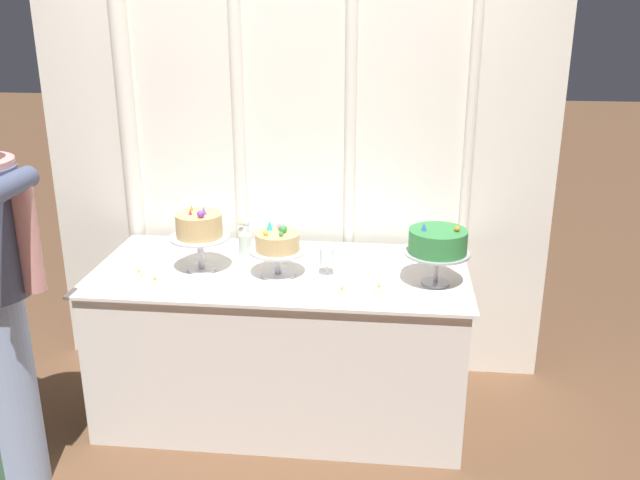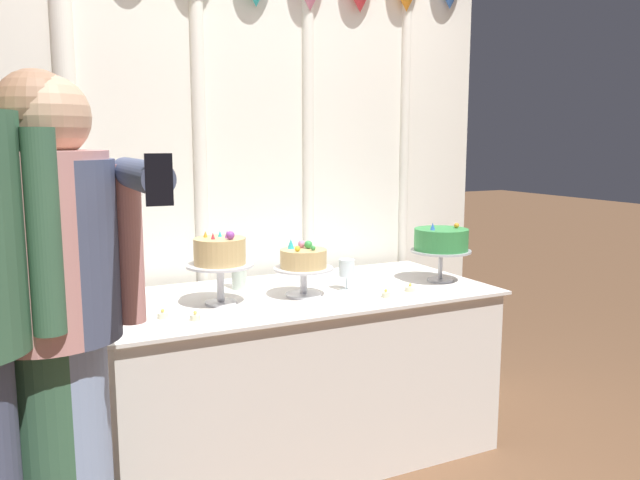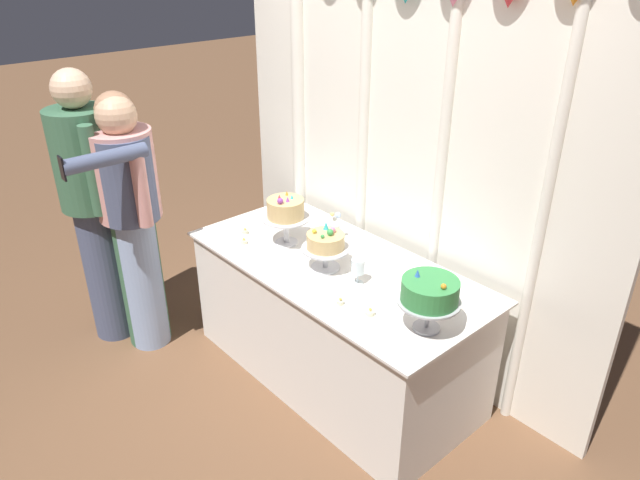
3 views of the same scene
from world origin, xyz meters
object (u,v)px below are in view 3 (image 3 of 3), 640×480
Objects in this scene: wine_glass at (358,267)px; tealight_far_right at (370,312)px; cake_table at (335,321)px; cake_display_center at (326,244)px; tealight_far_left at (245,232)px; tealight_near_right at (340,302)px; flower_vase at (334,230)px; guest_girl_blue_dress at (132,218)px; cake_display_leftmost at (286,211)px; guest_man_dark_suit at (93,202)px; cake_display_rightmost at (430,293)px; tealight_near_left at (244,242)px; guest_man_pink_jacket at (132,217)px.

tealight_far_right is at bearing -32.79° from wine_glass.
tealight_far_right is (0.48, -0.21, 0.40)m from cake_table.
tealight_far_left is at bearing -172.57° from cake_display_center.
wine_glass is 3.78× the size of tealight_near_right.
flower_vase is 4.35× the size of tealight_far_left.
guest_girl_blue_dress reaches higher than tealight_far_right.
guest_man_dark_suit reaches higher than cake_display_leftmost.
flower_vase is 1.49m from guest_man_dark_suit.
cake_display_leftmost reaches higher than tealight_near_right.
cake_display_rightmost is 6.11× the size of tealight_far_right.
cake_table is 1.01× the size of guest_man_dark_suit.
cake_table is 6.75× the size of cake_display_center.
guest_man_dark_suit reaches higher than cake_display_rightmost.
cake_display_rightmost is at bearing -16.80° from flower_vase.
cake_display_leftmost is 0.32m from flower_vase.
guest_girl_blue_dress reaches higher than tealight_far_left.
cake_table is 0.66m from tealight_far_right.
guest_girl_blue_dress reaches higher than cake_display_leftmost.
tealight_near_left is (0.11, -0.08, -0.00)m from tealight_far_left.
guest_man_pink_jacket reaches higher than wine_glass.
guest_man_dark_suit is at bearing -150.77° from guest_man_pink_jacket.
tealight_far_left is at bearing -177.40° from cake_display_rightmost.
guest_man_pink_jacket reaches higher than tealight_near_left.
tealight_far_right is (0.69, -0.40, -0.06)m from flower_vase.
tealight_far_right is at bearing 18.46° from guest_man_dark_suit.
tealight_far_left is at bearing -166.18° from cake_table.
guest_man_dark_suit reaches higher than wine_glass.
guest_man_dark_suit reaches higher than cake_table.
tealight_near_right is 0.02× the size of guest_man_pink_jacket.
wine_glass is at bearing 26.45° from guest_girl_blue_dress.
cake_table is at bearing 31.64° from guest_man_dark_suit.
cake_display_rightmost is 7.16× the size of tealight_near_left.
cake_display_center is at bearing -50.63° from flower_vase.
tealight_near_left is 1.09× the size of tealight_near_right.
cake_display_rightmost is 1.29m from tealight_near_left.
guest_man_dark_suit is 0.28m from guest_man_pink_jacket.
flower_vase is 0.80m from tealight_far_right.
flower_vase is (-0.22, 0.26, -0.08)m from cake_display_center.
cake_display_leftmost is at bearing 176.25° from cake_display_center.
cake_display_leftmost is at bearing 163.11° from tealight_near_right.
cake_display_leftmost reaches higher than wine_glass.
wine_glass is at bearing -0.43° from cake_display_leftmost.
tealight_far_right is at bearing 16.00° from tealight_near_right.
guest_man_pink_jacket reaches higher than tealight_far_left.
guest_man_pink_jacket reaches higher than guest_girl_blue_dress.
guest_girl_blue_dress is (-1.06, -0.62, -0.02)m from cake_display_center.
tealight_far_right is 0.03× the size of guest_girl_blue_dress.
wine_glass is at bearing 13.74° from tealight_near_left.
tealight_near_left is 1.02m from tealight_far_right.
tealight_far_left is at bearing 177.26° from tealight_far_right.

